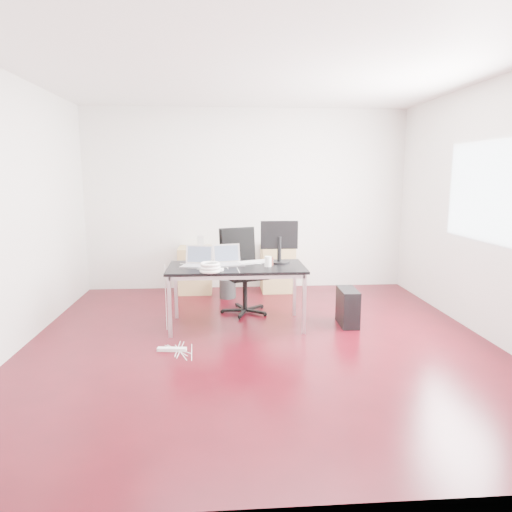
{
  "coord_description": "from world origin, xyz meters",
  "views": [
    {
      "loc": [
        -0.39,
        -4.68,
        1.78
      ],
      "look_at": [
        0.0,
        0.55,
        0.85
      ],
      "focal_mm": 32.0,
      "sensor_mm": 36.0,
      "label": 1
    }
  ],
  "objects": [
    {
      "name": "room_shell",
      "position": [
        0.04,
        0.0,
        1.4
      ],
      "size": [
        5.0,
        5.0,
        5.0
      ],
      "color": "#36060D",
      "rests_on": "ground"
    },
    {
      "name": "filing_cabinet_right",
      "position": [
        0.46,
        2.23,
        0.35
      ],
      "size": [
        0.5,
        0.5,
        0.7
      ],
      "primitive_type": "cube",
      "color": "#A58952",
      "rests_on": "ground"
    },
    {
      "name": "office_chair",
      "position": [
        -0.14,
        1.16,
        0.61
      ],
      "size": [
        0.61,
        0.63,
        1.08
      ],
      "rotation": [
        0.0,
        0.0,
        0.35
      ],
      "color": "black",
      "rests_on": "ground"
    },
    {
      "name": "cup_brown",
      "position": [
        0.17,
        0.56,
        0.78
      ],
      "size": [
        0.1,
        0.1,
        0.1
      ],
      "primitive_type": "cylinder",
      "rotation": [
        0.0,
        0.0,
        0.4
      ],
      "color": "#5A271F",
      "rests_on": "desk"
    },
    {
      "name": "power_adapter",
      "position": [
        -0.42,
        0.31,
        0.74
      ],
      "size": [
        0.09,
        0.09,
        0.03
      ],
      "primitive_type": "cube",
      "rotation": [
        0.0,
        0.0,
        -0.39
      ],
      "color": "white",
      "rests_on": "desk"
    },
    {
      "name": "navy_garment",
      "position": [
        0.41,
        2.18,
        0.74
      ],
      "size": [
        0.33,
        0.27,
        0.09
      ],
      "primitive_type": "cube",
      "rotation": [
        0.0,
        0.0,
        -0.12
      ],
      "color": "black",
      "rests_on": "filing_cabinet_right"
    },
    {
      "name": "laptop_right",
      "position": [
        -0.33,
        0.67,
        0.79
      ],
      "size": [
        0.38,
        0.32,
        0.23
      ],
      "rotation": [
        0.0,
        0.0,
        0.24
      ],
      "color": "silver",
      "rests_on": "desk"
    },
    {
      "name": "desk",
      "position": [
        -0.23,
        0.57,
        0.68
      ],
      "size": [
        1.6,
        0.8,
        0.73
      ],
      "color": "black",
      "rests_on": "ground"
    },
    {
      "name": "cup_white",
      "position": [
        0.14,
        0.51,
        0.79
      ],
      "size": [
        0.1,
        0.1,
        0.12
      ],
      "primitive_type": "cylinder",
      "rotation": [
        0.0,
        0.0,
        -0.37
      ],
      "color": "white",
      "rests_on": "desk"
    },
    {
      "name": "pc_tower",
      "position": [
        1.1,
        0.51,
        0.22
      ],
      "size": [
        0.21,
        0.46,
        0.44
      ],
      "primitive_type": "cube",
      "rotation": [
        0.0,
        0.0,
        -0.03
      ],
      "color": "black",
      "rests_on": "ground"
    },
    {
      "name": "wastebasket",
      "position": [
        -0.32,
        1.85,
        0.14
      ],
      "size": [
        0.26,
        0.26,
        0.28
      ],
      "primitive_type": "cylinder",
      "rotation": [
        0.0,
        0.0,
        -0.06
      ],
      "color": "black",
      "rests_on": "ground"
    },
    {
      "name": "cable_coil",
      "position": [
        -0.53,
        0.25,
        0.78
      ],
      "size": [
        0.24,
        0.24,
        0.11
      ],
      "rotation": [
        0.0,
        0.0,
        -0.16
      ],
      "color": "white",
      "rests_on": "desk"
    },
    {
      "name": "power_strip",
      "position": [
        -0.92,
        -0.19,
        0.02
      ],
      "size": [
        0.3,
        0.09,
        0.04
      ],
      "primitive_type": "cube",
      "rotation": [
        0.0,
        0.0,
        -0.11
      ],
      "color": "white",
      "rests_on": "ground"
    },
    {
      "name": "laptop_left",
      "position": [
        -0.68,
        0.61,
        0.79
      ],
      "size": [
        0.39,
        0.33,
        0.23
      ],
      "rotation": [
        0.0,
        0.0,
        -0.27
      ],
      "color": "silver",
      "rests_on": "desk"
    },
    {
      "name": "speaker",
      "position": [
        -0.72,
        2.2,
        0.79
      ],
      "size": [
        0.1,
        0.09,
        0.18
      ],
      "primitive_type": "cube",
      "rotation": [
        0.0,
        0.0,
        0.1
      ],
      "color": "#9E9E9E",
      "rests_on": "filing_cabinet_left"
    },
    {
      "name": "keyboard",
      "position": [
        0.01,
        0.76,
        0.74
      ],
      "size": [
        0.46,
        0.3,
        0.02
      ],
      "primitive_type": "cube",
      "rotation": [
        0.0,
        0.0,
        0.4
      ],
      "color": "white",
      "rests_on": "desk"
    },
    {
      "name": "monitor",
      "position": [
        0.3,
        0.75,
        1.01
      ],
      "size": [
        0.45,
        0.26,
        0.51
      ],
      "rotation": [
        0.0,
        0.0,
        -0.0
      ],
      "color": "black",
      "rests_on": "desk"
    },
    {
      "name": "filing_cabinet_left",
      "position": [
        -0.81,
        2.23,
        0.35
      ],
      "size": [
        0.5,
        0.5,
        0.7
      ],
      "primitive_type": "cube",
      "color": "#A58952",
      "rests_on": "ground"
    }
  ]
}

